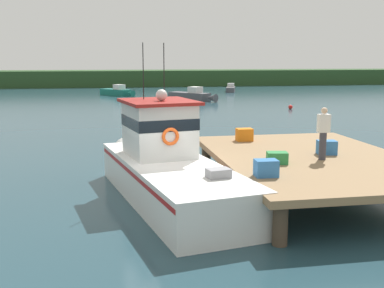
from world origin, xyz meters
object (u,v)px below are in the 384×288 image
(moored_boat_far_right, at_px, (117,92))
(crate_single_far, at_px, (266,168))
(crate_single_by_cleat, at_px, (327,147))
(deckhand_by_the_boat, at_px, (323,132))
(crate_stack_mid_dock, at_px, (277,158))
(moored_boat_outer_mooring, at_px, (192,96))
(mooring_buoy_spare_mooring, at_px, (290,107))
(main_fishing_boat, at_px, (166,166))
(moored_boat_mid_harbor, at_px, (231,89))
(bait_bucket, at_px, (323,144))
(crate_stack_near_edge, at_px, (244,135))

(moored_boat_far_right, bearing_deg, crate_single_far, -86.67)
(crate_single_far, bearing_deg, moored_boat_far_right, 93.33)
(crate_single_by_cleat, xyz_separation_m, deckhand_by_the_boat, (-0.51, -0.76, 0.63))
(crate_stack_mid_dock, distance_m, moored_boat_outer_mooring, 35.11)
(moored_boat_far_right, xyz_separation_m, moored_boat_outer_mooring, (7.31, -8.07, 0.05))
(moored_boat_far_right, xyz_separation_m, mooring_buoy_spare_mooring, (14.08, -17.57, -0.26))
(moored_boat_far_right, bearing_deg, main_fishing_boat, -89.70)
(crate_stack_mid_dock, xyz_separation_m, mooring_buoy_spare_mooring, (10.64, 25.38, -1.19))
(crate_single_by_cleat, height_order, moored_boat_outer_mooring, crate_single_by_cleat)
(crate_single_far, xyz_separation_m, moored_boat_far_right, (-2.58, 44.40, -0.98))
(moored_boat_mid_harbor, bearing_deg, moored_boat_outer_mooring, -120.70)
(deckhand_by_the_boat, bearing_deg, mooring_buoy_spare_mooring, 70.14)
(bait_bucket, xyz_separation_m, moored_boat_mid_harbor, (8.83, 45.33, -1.01))
(main_fishing_boat, xyz_separation_m, deckhand_by_the_boat, (4.79, -0.89, 1.05))
(moored_boat_far_right, relative_size, moored_boat_outer_mooring, 0.92)
(crate_stack_mid_dock, bearing_deg, deckhand_by_the_boat, 10.66)
(crate_single_far, relative_size, bait_bucket, 1.76)
(crate_single_by_cleat, relative_size, bait_bucket, 1.76)
(crate_single_by_cleat, distance_m, crate_stack_mid_dock, 2.35)
(crate_stack_mid_dock, bearing_deg, crate_stack_near_edge, 87.35)
(moored_boat_outer_mooring, bearing_deg, crate_single_far, -97.41)
(main_fishing_boat, distance_m, crate_stack_near_edge, 4.46)
(crate_stack_near_edge, distance_m, moored_boat_far_right, 39.08)
(main_fishing_boat, distance_m, moored_boat_mid_harbor, 48.27)
(main_fishing_boat, bearing_deg, moored_boat_far_right, 90.30)
(crate_single_far, height_order, deckhand_by_the_boat, deckhand_by_the_boat)
(crate_stack_near_edge, relative_size, bait_bucket, 1.76)
(deckhand_by_the_boat, bearing_deg, main_fishing_boat, 169.46)
(crate_single_far, xyz_separation_m, deckhand_by_the_boat, (2.43, 1.75, 0.63))
(crate_single_far, distance_m, bait_bucket, 4.67)
(moored_boat_far_right, bearing_deg, crate_stack_mid_dock, -85.43)
(moored_boat_mid_harbor, distance_m, moored_boat_outer_mooring, 14.39)
(main_fishing_boat, relative_size, deckhand_by_the_boat, 6.11)
(bait_bucket, distance_m, deckhand_by_the_boat, 1.93)
(crate_stack_mid_dock, height_order, moored_boat_outer_mooring, crate_stack_mid_dock)
(crate_stack_near_edge, relative_size, moored_boat_mid_harbor, 0.14)
(moored_boat_outer_mooring, bearing_deg, main_fishing_boat, -101.88)
(deckhand_by_the_boat, bearing_deg, bait_bucket, 63.62)
(main_fishing_boat, height_order, crate_stack_near_edge, main_fishing_boat)
(crate_single_by_cleat, bearing_deg, moored_boat_mid_harbor, 78.83)
(crate_stack_mid_dock, relative_size, moored_boat_mid_harbor, 0.14)
(main_fishing_boat, relative_size, crate_single_far, 16.61)
(crate_stack_near_edge, bearing_deg, crate_single_by_cleat, -57.41)
(deckhand_by_the_boat, relative_size, moored_boat_outer_mooring, 0.32)
(moored_boat_mid_harbor, relative_size, moored_boat_outer_mooring, 0.84)
(moored_boat_mid_harbor, bearing_deg, deckhand_by_the_boat, -101.60)
(moored_boat_outer_mooring, bearing_deg, crate_single_by_cleat, -93.01)
(crate_single_far, height_order, moored_boat_outer_mooring, crate_single_far)
(bait_bucket, xyz_separation_m, moored_boat_outer_mooring, (1.49, 32.96, -0.88))
(moored_boat_far_right, distance_m, moored_boat_mid_harbor, 15.27)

